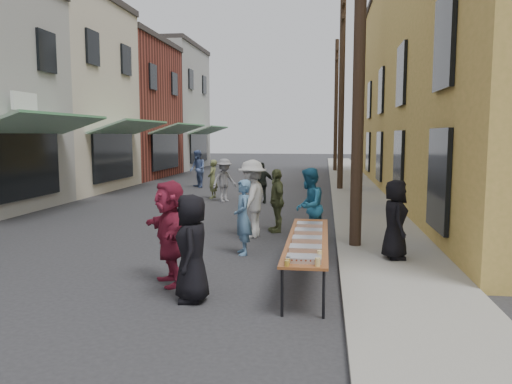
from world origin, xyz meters
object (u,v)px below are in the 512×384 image
(guest_front_a, at_px, (192,248))
(server, at_px, (395,219))
(utility_pole_mid, at_px, (342,92))
(utility_pole_near, at_px, (360,44))
(utility_pole_far, at_px, (336,106))
(serving_table, at_px, (308,240))
(catering_tray_sausage, at_px, (304,259))
(guest_front_c, at_px, (309,206))

(guest_front_a, height_order, server, server)
(utility_pole_mid, bearing_deg, utility_pole_near, -90.00)
(utility_pole_mid, distance_m, server, 13.65)
(utility_pole_near, distance_m, utility_pole_far, 24.00)
(utility_pole_mid, bearing_deg, serving_table, -93.85)
(catering_tray_sausage, distance_m, guest_front_c, 4.55)
(utility_pole_far, relative_size, catering_tray_sausage, 18.00)
(guest_front_a, bearing_deg, utility_pole_mid, 158.25)
(utility_pole_far, bearing_deg, server, -88.41)
(utility_pole_far, distance_m, catering_tray_sausage, 28.41)
(utility_pole_far, distance_m, guest_front_a, 28.26)
(utility_pole_near, xyz_separation_m, utility_pole_mid, (0.00, 12.00, 0.00))
(guest_front_c, bearing_deg, catering_tray_sausage, 13.31)
(utility_pole_mid, height_order, guest_front_c, utility_pole_mid)
(catering_tray_sausage, bearing_deg, utility_pole_far, 88.01)
(utility_pole_mid, height_order, server, utility_pole_mid)
(serving_table, distance_m, guest_front_c, 2.90)
(serving_table, bearing_deg, guest_front_a, -141.17)
(catering_tray_sausage, bearing_deg, utility_pole_mid, 86.54)
(utility_pole_mid, xyz_separation_m, catering_tray_sausage, (-0.98, -16.15, -3.71))
(utility_pole_far, bearing_deg, catering_tray_sausage, -91.99)
(catering_tray_sausage, relative_size, guest_front_c, 0.28)
(guest_front_c, bearing_deg, utility_pole_far, -170.22)
(utility_pole_mid, distance_m, serving_table, 15.02)
(serving_table, xyz_separation_m, guest_front_c, (-0.08, 2.90, 0.19))
(serving_table, height_order, catering_tray_sausage, catering_tray_sausage)
(guest_front_c, height_order, server, guest_front_c)
(utility_pole_mid, height_order, serving_table, utility_pole_mid)
(guest_front_a, xyz_separation_m, server, (3.40, 2.74, 0.06))
(utility_pole_mid, relative_size, utility_pole_far, 1.00)
(utility_pole_far, bearing_deg, guest_front_c, -92.56)
(guest_front_a, relative_size, guest_front_c, 0.92)
(utility_pole_mid, height_order, catering_tray_sausage, utility_pole_mid)
(utility_pole_far, distance_m, serving_table, 26.79)
(utility_pole_near, xyz_separation_m, serving_table, (-0.98, -2.50, -3.79))
(catering_tray_sausage, relative_size, guest_front_a, 0.30)
(serving_table, distance_m, server, 2.16)
(guest_front_a, bearing_deg, server, 116.81)
(utility_pole_far, bearing_deg, guest_front_a, -95.53)
(serving_table, bearing_deg, server, 39.00)
(guest_front_c, bearing_deg, serving_table, 13.87)
(utility_pole_mid, bearing_deg, guest_front_c, -95.19)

